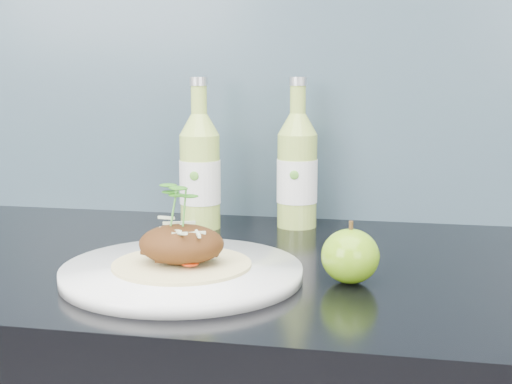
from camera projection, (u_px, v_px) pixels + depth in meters
subway_backsplash at (296, 9)px, 1.18m from camera, size 4.00×0.02×0.70m
dinner_plate at (182, 272)px, 0.87m from camera, size 0.31×0.31×0.02m
pork_taco at (181, 242)px, 0.86m from camera, size 0.17×0.17×0.10m
green_apple at (350, 256)px, 0.85m from camera, size 0.09×0.09×0.08m
cider_bottle_left at (200, 172)px, 1.13m from camera, size 0.08×0.08×0.24m
cider_bottle_right at (297, 171)px, 1.14m from camera, size 0.07×0.07×0.24m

